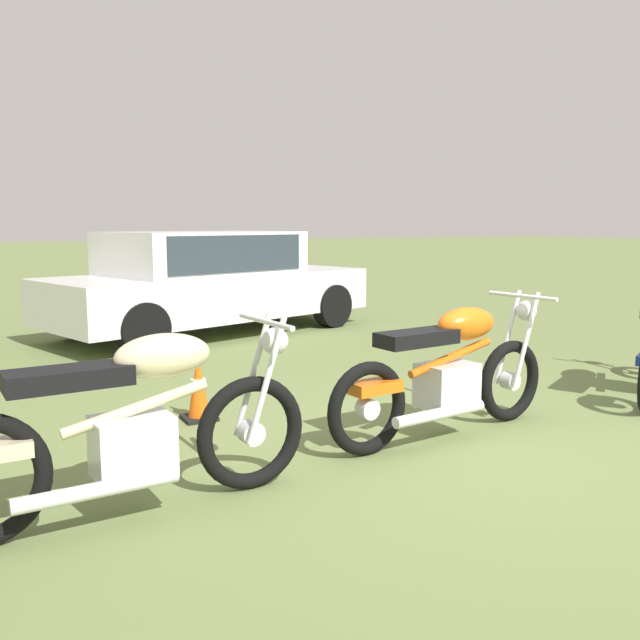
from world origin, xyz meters
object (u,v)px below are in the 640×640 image
(motorcycle_cream, at_px, (133,426))
(motorcycle_orange, at_px, (448,372))
(traffic_cone, at_px, (198,389))
(car_white, at_px, (207,277))

(motorcycle_cream, height_order, motorcycle_orange, same)
(motorcycle_orange, height_order, traffic_cone, motorcycle_orange)
(car_white, xyz_separation_m, traffic_cone, (-1.42, -4.03, -0.55))
(motorcycle_orange, distance_m, car_white, 5.28)
(motorcycle_orange, xyz_separation_m, traffic_cone, (-1.48, 1.24, -0.23))
(motorcycle_orange, xyz_separation_m, car_white, (-0.06, 5.27, 0.32))
(motorcycle_cream, relative_size, car_white, 0.43)
(motorcycle_cream, height_order, car_white, car_white)
(car_white, distance_m, traffic_cone, 4.31)
(motorcycle_orange, bearing_deg, traffic_cone, 133.62)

